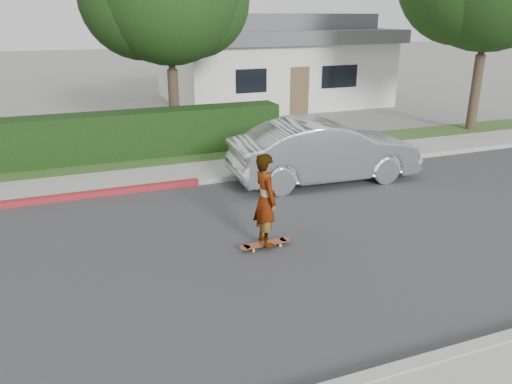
% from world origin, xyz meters
% --- Properties ---
extents(ground, '(120.00, 120.00, 0.00)m').
position_xyz_m(ground, '(0.00, 0.00, 0.00)').
color(ground, slate).
rests_on(ground, ground).
extents(road, '(60.00, 8.00, 0.01)m').
position_xyz_m(road, '(0.00, 0.00, 0.01)').
color(road, '#2D2D30').
rests_on(road, ground).
extents(curb_far, '(60.00, 0.20, 0.15)m').
position_xyz_m(curb_far, '(0.00, 4.10, 0.07)').
color(curb_far, '#9E9E99').
rests_on(curb_far, ground).
extents(sidewalk_far, '(60.00, 1.60, 0.12)m').
position_xyz_m(sidewalk_far, '(0.00, 5.00, 0.06)').
color(sidewalk_far, gray).
rests_on(sidewalk_far, ground).
extents(planting_strip, '(60.00, 1.60, 0.10)m').
position_xyz_m(planting_strip, '(0.00, 6.60, 0.05)').
color(planting_strip, '#2D4C1E').
rests_on(planting_strip, ground).
extents(hedge, '(15.00, 1.00, 1.50)m').
position_xyz_m(hedge, '(-3.00, 7.20, 0.75)').
color(hedge, black).
rests_on(hedge, ground).
extents(house, '(10.60, 8.60, 4.30)m').
position_xyz_m(house, '(8.00, 16.00, 2.10)').
color(house, beige).
rests_on(house, ground).
extents(skateboard, '(1.08, 0.26, 0.10)m').
position_xyz_m(skateboard, '(1.24, -0.11, 0.09)').
color(skateboard, gold).
rests_on(skateboard, ground).
extents(skateboarder, '(0.44, 0.66, 1.81)m').
position_xyz_m(skateboarder, '(1.24, -0.11, 1.01)').
color(skateboarder, white).
rests_on(skateboarder, skateboard).
extents(car_silver, '(5.17, 2.03, 1.68)m').
position_xyz_m(car_silver, '(4.29, 3.19, 0.84)').
color(car_silver, '#B4B8BC').
rests_on(car_silver, ground).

